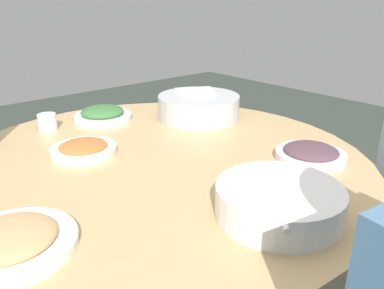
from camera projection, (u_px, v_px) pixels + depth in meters
The scene contains 8 objects.
round_dining_table at pixel (157, 186), 1.17m from camera, with size 1.26×1.26×0.77m.
rice_bowl at pixel (199, 106), 1.48m from camera, with size 0.32×0.32×0.10m.
soup_bowl at pixel (279, 202), 0.82m from camera, with size 0.28×0.28×0.07m.
dish_tofu_braise at pixel (84, 149), 1.15m from camera, with size 0.20×0.20×0.04m.
dish_greens at pixel (103, 114), 1.47m from camera, with size 0.22×0.22×0.05m.
dish_shrimp at pixel (10, 241), 0.71m from camera, with size 0.25×0.25×0.04m.
dish_eggplant at pixel (311, 153), 1.11m from camera, with size 0.20×0.20×0.04m.
tea_cup_far at pixel (47, 122), 1.36m from camera, with size 0.06×0.06×0.06m, color white.
Camera 1 is at (-0.60, -0.86, 1.22)m, focal length 35.44 mm.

